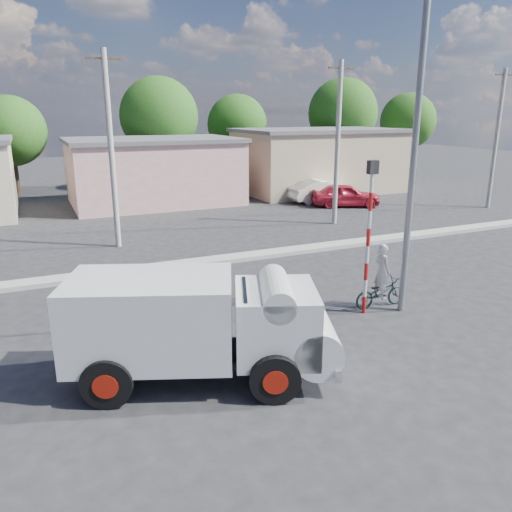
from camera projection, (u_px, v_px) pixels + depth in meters
name	position (u px, v px, depth m)	size (l,w,h in m)	color
ground_plane	(291.00, 356.00, 11.89)	(120.00, 120.00, 0.00)	#252427
median	(191.00, 263.00, 18.86)	(40.00, 0.80, 0.16)	#99968E
truck	(203.00, 324.00, 10.54)	(5.97, 3.95, 2.32)	black
bicycle	(380.00, 293.00, 14.77)	(0.60, 1.71, 0.90)	black
cyclist	(381.00, 281.00, 14.67)	(0.60, 0.39, 1.63)	silver
car_cream	(321.00, 191.00, 32.02)	(1.50, 4.29, 1.41)	white
car_red	(346.00, 195.00, 30.43)	(1.66, 4.12, 1.40)	#B21D2F
traffic_pole	(369.00, 225.00, 13.74)	(0.28, 0.18, 4.36)	red
streetlight	(411.00, 137.00, 13.19)	(2.34, 0.22, 9.00)	slate
building_row	(139.00, 170.00, 30.96)	(37.80, 7.30, 4.44)	#C0B291
tree_row	(202.00, 120.00, 38.41)	(51.24, 7.43, 8.42)	#38281E
utility_poles	(230.00, 147.00, 22.53)	(35.40, 0.24, 8.00)	#99968E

